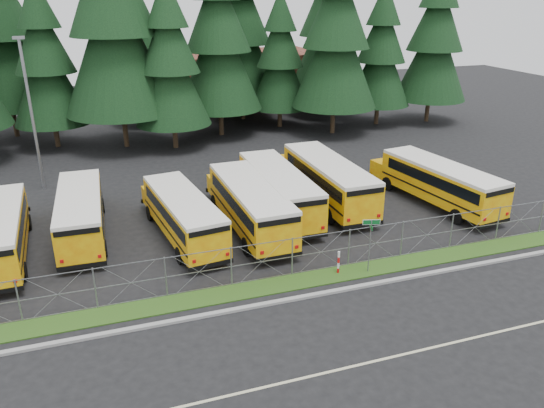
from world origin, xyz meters
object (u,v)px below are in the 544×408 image
at_px(bus_3, 182,216).
at_px(light_standard, 31,110).
at_px(bus_0, 0,234).
at_px(bus_4, 249,206).
at_px(striped_bollard, 338,263).
at_px(bus_6, 326,181).
at_px(bus_east, 436,184).
at_px(street_sign, 371,235).
at_px(bus_5, 277,191).
at_px(bus_1, 81,215).

bearing_deg(bus_3, light_standard, 117.94).
relative_size(bus_0, light_standard, 0.99).
bearing_deg(bus_4, striped_bollard, -69.49).
height_order(bus_0, light_standard, light_standard).
bearing_deg(bus_6, bus_east, -21.19).
relative_size(bus_3, light_standard, 0.98).
xyz_separation_m(bus_0, striped_bollard, (15.57, -7.13, -0.71)).
height_order(bus_6, street_sign, bus_6).
bearing_deg(light_standard, bus_5, -33.64).
height_order(bus_4, striped_bollard, bus_4).
bearing_deg(bus_6, striped_bollard, -110.77).
distance_m(bus_east, light_standard, 26.81).
height_order(bus_6, light_standard, light_standard).
bearing_deg(bus_east, bus_1, 165.90).
bearing_deg(bus_east, light_standard, 146.72).
distance_m(street_sign, striped_bollard, 2.06).
bearing_deg(bus_0, bus_1, 16.19).
xyz_separation_m(bus_3, light_standard, (-7.79, 10.98, 4.20)).
bearing_deg(bus_4, bus_0, 175.62).
xyz_separation_m(bus_3, street_sign, (7.86, -6.81, 0.74)).
relative_size(bus_6, striped_bollard, 9.22).
distance_m(bus_0, striped_bollard, 17.14).
xyz_separation_m(bus_east, light_standard, (-24.02, 11.18, 4.14)).
relative_size(bus_1, bus_4, 0.94).
bearing_deg(bus_3, bus_6, 5.92).
xyz_separation_m(bus_5, bus_east, (10.11, -1.92, -0.04)).
bearing_deg(bus_0, bus_6, 2.57).
relative_size(bus_1, bus_3, 1.01).
height_order(bus_4, light_standard, light_standard).
relative_size(bus_3, bus_4, 0.93).
relative_size(bus_0, bus_5, 0.93).
bearing_deg(street_sign, bus_4, 120.69).
distance_m(bus_0, bus_east, 25.39).
distance_m(bus_1, bus_5, 11.37).
bearing_deg(bus_4, bus_east, -2.28).
bearing_deg(bus_6, light_standard, 153.02).
bearing_deg(light_standard, street_sign, -48.66).
distance_m(bus_5, bus_6, 3.57).
xyz_separation_m(bus_1, bus_6, (14.89, 0.31, 0.13)).
xyz_separation_m(bus_4, bus_east, (12.41, -0.19, -0.03)).
bearing_deg(bus_east, bus_0, 169.73).
bearing_deg(bus_3, bus_1, 151.91).
xyz_separation_m(bus_4, street_sign, (4.04, -6.80, 0.64)).
relative_size(bus_1, bus_east, 0.96).
distance_m(bus_1, light_standard, 10.25).
distance_m(bus_1, bus_4, 9.28).
relative_size(bus_0, striped_bollard, 8.34).
distance_m(bus_6, bus_east, 7.03).
xyz_separation_m(bus_1, street_sign, (13.10, -8.79, 0.72)).
distance_m(bus_3, bus_5, 6.36).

